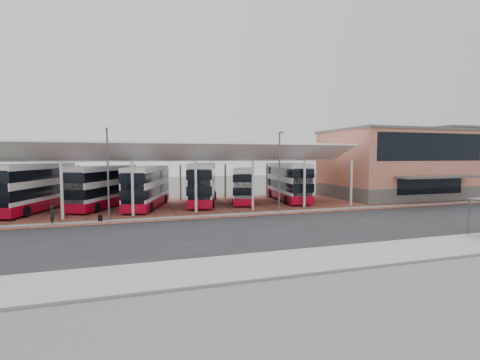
{
  "coord_description": "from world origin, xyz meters",
  "views": [
    {
      "loc": [
        -12.19,
        -25.46,
        5.72
      ],
      "look_at": [
        -1.39,
        8.57,
        3.23
      ],
      "focal_mm": 26.0,
      "sensor_mm": 36.0,
      "label": 1
    }
  ],
  "objects": [
    {
      "name": "ground",
      "position": [
        0.0,
        0.0,
        0.0
      ],
      "size": [
        140.0,
        140.0,
        0.0
      ],
      "primitive_type": "plane",
      "color": "#4D514B"
    },
    {
      "name": "road",
      "position": [
        0.0,
        -1.0,
        0.01
      ],
      "size": [
        120.0,
        14.0,
        0.02
      ],
      "primitive_type": "cube",
      "color": "black",
      "rests_on": "ground"
    },
    {
      "name": "forecourt",
      "position": [
        2.0,
        13.0,
        0.03
      ],
      "size": [
        72.0,
        16.0,
        0.06
      ],
      "primitive_type": "cube",
      "color": "brown",
      "rests_on": "ground"
    },
    {
      "name": "sidewalk",
      "position": [
        0.0,
        -9.0,
        0.07
      ],
      "size": [
        120.0,
        4.0,
        0.14
      ],
      "primitive_type": "cube",
      "color": "gray",
      "rests_on": "ground"
    },
    {
      "name": "north_kerb",
      "position": [
        0.0,
        6.2,
        0.07
      ],
      "size": [
        120.0,
        0.8,
        0.14
      ],
      "primitive_type": "cube",
      "color": "gray",
      "rests_on": "ground"
    },
    {
      "name": "yellow_line_near",
      "position": [
        0.0,
        -7.0,
        0.03
      ],
      "size": [
        120.0,
        0.12,
        0.01
      ],
      "primitive_type": "cube",
      "color": "gold",
      "rests_on": "road"
    },
    {
      "name": "yellow_line_far",
      "position": [
        0.0,
        -6.7,
        0.03
      ],
      "size": [
        120.0,
        0.12,
        0.01
      ],
      "primitive_type": "cube",
      "color": "gold",
      "rests_on": "road"
    },
    {
      "name": "canopy",
      "position": [
        -6.0,
        13.94,
        5.8
      ],
      "size": [
        37.0,
        11.63,
        7.07
      ],
      "color": "silver",
      "rests_on": "ground"
    },
    {
      "name": "terminal",
      "position": [
        23.0,
        13.92,
        4.66
      ],
      "size": [
        18.4,
        14.4,
        9.25
      ],
      "color": "#595654",
      "rests_on": "ground"
    },
    {
      "name": "warehouse",
      "position": [
        48.0,
        24.0,
        5.15
      ],
      "size": [
        30.5,
        20.5,
        10.25
      ],
      "color": "slate",
      "rests_on": "ground"
    },
    {
      "name": "lamp_west",
      "position": [
        -14.0,
        6.27,
        4.36
      ],
      "size": [
        0.16,
        0.9,
        8.07
      ],
      "color": "#4F5156",
      "rests_on": "ground"
    },
    {
      "name": "lamp_east",
      "position": [
        2.0,
        6.27,
        4.36
      ],
      "size": [
        0.16,
        0.9,
        8.07
      ],
      "color": "#4F5156",
      "rests_on": "ground"
    },
    {
      "name": "bus_0",
      "position": [
        -21.49,
        14.71,
        2.48
      ],
      "size": [
        6.3,
        12.1,
        4.88
      ],
      "rotation": [
        0.0,
        0.0,
        -0.32
      ],
      "color": "silver",
      "rests_on": "forecourt"
    },
    {
      "name": "bus_1",
      "position": [
        -14.98,
        15.3,
        2.33
      ],
      "size": [
        7.2,
        11.07,
        4.57
      ],
      "rotation": [
        0.0,
        0.0,
        -0.46
      ],
      "color": "silver",
      "rests_on": "forecourt"
    },
    {
      "name": "bus_2",
      "position": [
        -10.41,
        13.75,
        2.3
      ],
      "size": [
        5.65,
        11.17,
        4.5
      ],
      "rotation": [
        0.0,
        0.0,
        -0.3
      ],
      "color": "silver",
      "rests_on": "forecourt"
    },
    {
      "name": "bus_3",
      "position": [
        -3.98,
        14.92,
        2.42
      ],
      "size": [
        5.63,
        11.84,
        4.76
      ],
      "rotation": [
        0.0,
        0.0,
        -0.27
      ],
      "color": "silver",
      "rests_on": "forecourt"
    },
    {
      "name": "bus_4",
      "position": [
        1.03,
        14.86,
        2.1
      ],
      "size": [
        5.29,
        10.2,
        4.11
      ],
      "rotation": [
        0.0,
        0.0,
        -0.32
      ],
      "color": "silver",
      "rests_on": "forecourt"
    },
    {
      "name": "bus_5",
      "position": [
        6.89,
        14.67,
        2.41
      ],
      "size": [
        4.16,
        11.71,
        4.72
      ],
      "rotation": [
        0.0,
        0.0,
        -0.14
      ],
      "color": "silver",
      "rests_on": "forecourt"
    },
    {
      "name": "pedestrian",
      "position": [
        -18.33,
        6.0,
        0.87
      ],
      "size": [
        0.53,
        0.67,
        1.62
      ],
      "primitive_type": "imported",
      "rotation": [
        0.0,
        0.0,
        1.83
      ],
      "color": "black",
      "rests_on": "forecourt"
    },
    {
      "name": "suitcase",
      "position": [
        -14.7,
        6.17,
        0.36
      ],
      "size": [
        0.35,
        0.25,
        0.6
      ],
      "primitive_type": "cube",
      "color": "black",
      "rests_on": "forecourt"
    }
  ]
}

